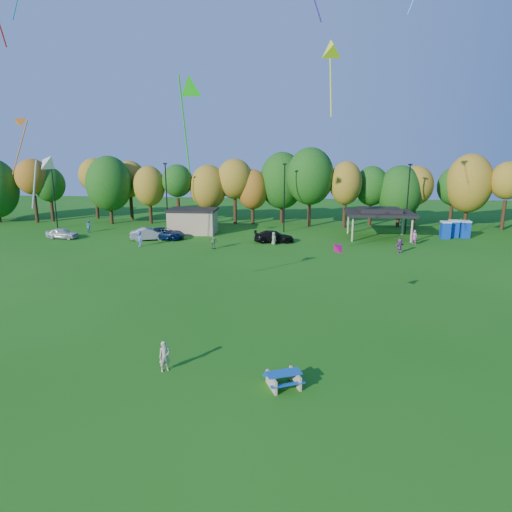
# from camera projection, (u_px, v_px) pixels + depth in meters

# --- Properties ---
(ground) EXTENTS (160.00, 160.00, 0.00)m
(ground) POSITION_uv_depth(u_px,v_px,m) (218.00, 377.00, 23.11)
(ground) COLOR #19600F
(ground) RESTS_ON ground
(tree_line) EXTENTS (93.57, 10.55, 11.15)m
(tree_line) POSITION_uv_depth(u_px,v_px,m) (265.00, 184.00, 65.83)
(tree_line) COLOR black
(tree_line) RESTS_ON ground
(lamp_posts) EXTENTS (64.50, 0.25, 9.09)m
(lamp_posts) POSITION_uv_depth(u_px,v_px,m) (284.00, 196.00, 60.47)
(lamp_posts) COLOR black
(lamp_posts) RESTS_ON ground
(utility_building) EXTENTS (6.30, 4.30, 3.25)m
(utility_building) POSITION_uv_depth(u_px,v_px,m) (193.00, 221.00, 60.38)
(utility_building) COLOR tan
(utility_building) RESTS_ON ground
(pavilion) EXTENTS (8.20, 6.20, 3.77)m
(pavilion) POSITION_uv_depth(u_px,v_px,m) (379.00, 212.00, 56.89)
(pavilion) COLOR tan
(pavilion) RESTS_ON ground
(porta_potties) EXTENTS (3.75, 2.08, 2.18)m
(porta_potties) POSITION_uv_depth(u_px,v_px,m) (455.00, 229.00, 57.44)
(porta_potties) COLOR #0D3CB4
(porta_potties) RESTS_ON ground
(picnic_table) EXTENTS (2.13, 1.97, 0.74)m
(picnic_table) POSITION_uv_depth(u_px,v_px,m) (284.00, 378.00, 22.07)
(picnic_table) COLOR tan
(picnic_table) RESTS_ON ground
(kite_flyer) EXTENTS (0.71, 0.65, 1.63)m
(kite_flyer) POSITION_uv_depth(u_px,v_px,m) (165.00, 356.00, 23.53)
(kite_flyer) COLOR #BFA98F
(kite_flyer) RESTS_ON ground
(car_a) EXTENTS (4.04, 1.88, 1.34)m
(car_a) POSITION_uv_depth(u_px,v_px,m) (62.00, 233.00, 57.05)
(car_a) COLOR silver
(car_a) RESTS_ON ground
(car_b) EXTENTS (4.83, 2.77, 1.51)m
(car_b) POSITION_uv_depth(u_px,v_px,m) (149.00, 234.00, 56.14)
(car_b) COLOR gray
(car_b) RESTS_ON ground
(car_c) EXTENTS (5.21, 2.45, 1.44)m
(car_c) POSITION_uv_depth(u_px,v_px,m) (164.00, 234.00, 56.61)
(car_c) COLOR #0C1F48
(car_c) RESTS_ON ground
(car_d) EXTENTS (4.96, 2.45, 1.39)m
(car_d) POSITION_uv_depth(u_px,v_px,m) (274.00, 237.00, 54.86)
(car_d) COLOR black
(car_d) RESTS_ON ground
(far_person_0) EXTENTS (0.76, 0.70, 1.74)m
(far_person_0) POSITION_uv_depth(u_px,v_px,m) (414.00, 237.00, 53.62)
(far_person_0) COLOR #C15B9D
(far_person_0) RESTS_ON ground
(far_person_1) EXTENTS (1.36, 1.23, 1.83)m
(far_person_1) POSITION_uv_depth(u_px,v_px,m) (139.00, 239.00, 52.50)
(far_person_1) COLOR #566ABE
(far_person_1) RESTS_ON ground
(far_person_2) EXTENTS (1.12, 0.86, 1.77)m
(far_person_2) POSITION_uv_depth(u_px,v_px,m) (213.00, 241.00, 51.30)
(far_person_2) COLOR #5D8350
(far_person_2) RESTS_ON ground
(far_person_3) EXTENTS (1.01, 0.97, 1.64)m
(far_person_3) POSITION_uv_depth(u_px,v_px,m) (89.00, 226.00, 61.25)
(far_person_3) COLOR teal
(far_person_3) RESTS_ON ground
(far_person_4) EXTENTS (1.45, 1.26, 1.59)m
(far_person_4) POSITION_uv_depth(u_px,v_px,m) (400.00, 246.00, 49.44)
(far_person_4) COLOR #A2439E
(far_person_4) RESTS_ON ground
(far_person_5) EXTENTS (0.83, 0.89, 1.53)m
(far_person_5) POSITION_uv_depth(u_px,v_px,m) (274.00, 238.00, 53.45)
(far_person_5) COLOR gray
(far_person_5) RESTS_ON ground
(kite_2) EXTENTS (2.70, 2.41, 5.29)m
(kite_2) POSITION_uv_depth(u_px,v_px,m) (23.00, 122.00, 39.15)
(kite_2) COLOR orange
(kite_3) EXTENTS (1.33, 1.29, 1.07)m
(kite_3) POSITION_uv_depth(u_px,v_px,m) (336.00, 247.00, 29.56)
(kite_3) COLOR #C50A64
(kite_8) EXTENTS (2.09, 1.57, 3.44)m
(kite_8) POSITION_uv_depth(u_px,v_px,m) (48.00, 162.00, 26.65)
(kite_8) COLOR silver
(kite_10) EXTENTS (1.68, 3.48, 5.62)m
(kite_10) POSITION_uv_depth(u_px,v_px,m) (331.00, 47.00, 31.23)
(kite_10) COLOR #E2FE1A
(kite_15) EXTENTS (1.83, 4.56, 7.65)m
(kite_15) POSITION_uv_depth(u_px,v_px,m) (190.00, 84.00, 33.87)
(kite_15) COLOR #1ED21C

